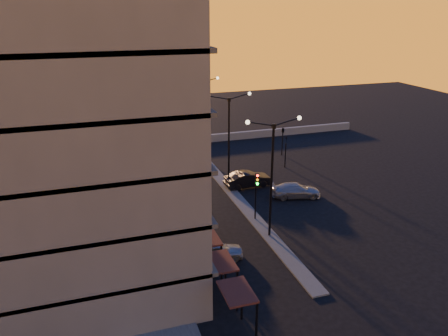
% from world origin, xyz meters
% --- Properties ---
extents(ground, '(120.00, 120.00, 0.00)m').
position_xyz_m(ground, '(0.00, 0.00, 0.00)').
color(ground, black).
rests_on(ground, ground).
extents(sidewalk_west, '(5.00, 40.00, 0.12)m').
position_xyz_m(sidewalk_west, '(-10.50, 4.00, 0.06)').
color(sidewalk_west, '#484845').
rests_on(sidewalk_west, ground).
extents(median, '(1.20, 36.00, 0.12)m').
position_xyz_m(median, '(0.00, 10.00, 0.06)').
color(median, '#484845').
rests_on(median, ground).
extents(parapet, '(44.00, 0.50, 1.00)m').
position_xyz_m(parapet, '(2.00, 26.00, 0.50)').
color(parapet, slate).
rests_on(parapet, ground).
extents(building, '(14.35, 17.08, 25.00)m').
position_xyz_m(building, '(-14.00, 0.03, 11.91)').
color(building, '#68635B').
rests_on(building, ground).
extents(streetlamp_near, '(4.32, 0.32, 9.51)m').
position_xyz_m(streetlamp_near, '(0.00, 0.00, 5.59)').
color(streetlamp_near, black).
rests_on(streetlamp_near, ground).
extents(streetlamp_mid, '(4.32, 0.32, 9.51)m').
position_xyz_m(streetlamp_mid, '(0.00, 10.00, 5.59)').
color(streetlamp_mid, black).
rests_on(streetlamp_mid, ground).
extents(streetlamp_far, '(4.32, 0.32, 9.51)m').
position_xyz_m(streetlamp_far, '(0.00, 20.00, 5.59)').
color(streetlamp_far, black).
rests_on(streetlamp_far, ground).
extents(traffic_light_main, '(0.28, 0.44, 4.25)m').
position_xyz_m(traffic_light_main, '(0.00, 2.87, 2.89)').
color(traffic_light_main, black).
rests_on(traffic_light_main, ground).
extents(signal_east_a, '(0.13, 0.16, 3.60)m').
position_xyz_m(signal_east_a, '(8.00, 14.00, 1.93)').
color(signal_east_a, black).
rests_on(signal_east_a, ground).
extents(signal_east_b, '(0.42, 1.99, 3.60)m').
position_xyz_m(signal_east_b, '(9.50, 18.00, 3.10)').
color(signal_east_b, black).
rests_on(signal_east_b, ground).
extents(car_hatchback, '(4.07, 2.11, 1.32)m').
position_xyz_m(car_hatchback, '(-4.92, -1.80, 0.66)').
color(car_hatchback, '#999CA0').
rests_on(car_hatchback, ground).
extents(car_sedan, '(4.82, 1.89, 1.56)m').
position_xyz_m(car_sedan, '(2.04, 9.99, 0.78)').
color(car_sedan, black).
rests_on(car_sedan, ground).
extents(car_wagon, '(4.95, 2.96, 1.34)m').
position_xyz_m(car_wagon, '(5.42, 6.21, 0.67)').
color(car_wagon, '#95989C').
rests_on(car_wagon, ground).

